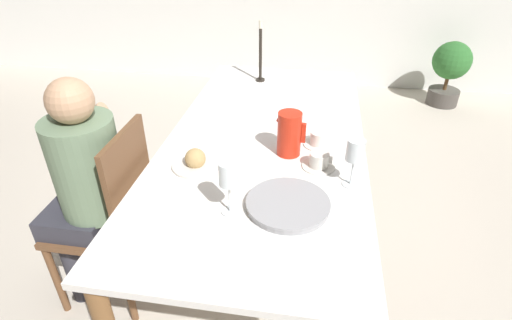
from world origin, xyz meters
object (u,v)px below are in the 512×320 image
Objects in this scene: person_seated at (84,180)px; serving_tray at (288,204)px; teacup_across at (319,139)px; red_pitcher at (289,133)px; teacup_near_person at (319,161)px; wine_glass_water at (355,152)px; chair_person_side at (113,215)px; wine_glass_juice at (229,177)px; potted_plant at (450,69)px; bread_plate at (196,161)px; candlestick_tall at (260,57)px.

person_seated reaches higher than serving_tray.
teacup_across is 0.52m from serving_tray.
red_pitcher is 1.40× the size of teacup_near_person.
wine_glass_water reaches higher than teacup_across.
chair_person_side is 0.78m from wine_glass_juice.
bread_plate is at bearing -123.56° from potted_plant.
bread_plate is (-0.40, -0.18, -0.08)m from red_pitcher.
wine_glass_juice is 1.48× the size of teacup_across.
chair_person_side is at bearing -113.75° from candlestick_tall.
candlestick_tall is at bearing 106.62° from red_pitcher.
potted_plant is (1.60, 3.04, -0.55)m from wine_glass_juice.
wine_glass_water is at bearing 38.37° from serving_tray.
wine_glass_juice is at bearing -118.99° from teacup_across.
red_pitcher is 0.53× the size of candlestick_tall.
wine_glass_water is 1.43× the size of teacup_near_person.
wine_glass_juice is at bearing -110.93° from red_pitcher.
red_pitcher is 0.64× the size of serving_tray.
wine_glass_juice reaches higher than serving_tray.
candlestick_tall is at bearing -135.99° from potted_plant.
potted_plant is (1.15, 2.78, -0.54)m from wine_glass_water.
red_pitcher is 0.32× the size of potted_plant.
candlestick_tall is (-0.41, 0.82, 0.13)m from teacup_across.
red_pitcher is 0.36m from wine_glass_water.
chair_person_side is 1.06m from teacup_across.
wine_glass_water is at bearing -86.47° from person_seated.
serving_tray is at bearing -76.84° from candlestick_tall.
teacup_near_person is at bearing -79.45° from chair_person_side.
red_pitcher is at bearing 24.41° from bread_plate.
serving_tray is at bearing 15.74° from wine_glass_juice.
wine_glass_juice reaches higher than potted_plant.
red_pitcher is at bearing 69.07° from wine_glass_juice.
wine_glass_water is at bearing 28.95° from wine_glass_juice.
teacup_near_person is at bearing -79.64° from person_seated.
chair_person_side is 2.93× the size of serving_tray.
teacup_near_person is 0.23× the size of potted_plant.
bread_plate is 3.33m from potted_plant.
bread_plate reaches higher than teacup_near_person.
person_seated is 5.70× the size of red_pitcher.
wine_glass_water is at bearing -2.78° from bread_plate.
chair_person_side is 1.16m from wine_glass_water.
chair_person_side is 3.61m from potted_plant.
serving_tray is at bearing -141.63° from wine_glass_water.
chair_person_side is 1.01m from teacup_near_person.
bread_plate is at bearing 127.51° from wine_glass_juice.
wine_glass_water is at bearing -86.88° from chair_person_side.
candlestick_tall is 2.43m from potted_plant.
teacup_across is 2.81m from potted_plant.
teacup_across reaches higher than serving_tray.
chair_person_side is at bearing -158.12° from teacup_across.
candlestick_tall is (-0.56, 1.14, 0.00)m from wine_glass_water.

